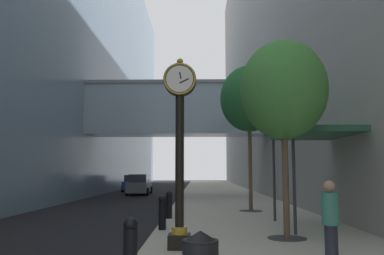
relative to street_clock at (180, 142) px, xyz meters
name	(u,v)px	position (x,y,z in m)	size (l,w,h in m)	color
ground_plane	(180,197)	(-0.96, 21.06, -2.78)	(110.00, 110.00, 0.00)	black
sidewalk_right	(221,194)	(2.38, 24.06, -2.71)	(6.67, 80.00, 0.14)	#ADA593
building_block_left	(54,34)	(-12.40, 24.03, 11.48)	(23.01, 80.00, 28.65)	#758EA8
building_block_right	(307,9)	(10.21, 24.06, 13.65)	(9.00, 80.00, 32.85)	gray
street_clock	(180,142)	(0.00, 0.00, 0.00)	(0.84, 0.55, 4.80)	black
bollard_nearest	(130,248)	(-0.71, -2.93, -2.06)	(0.26, 0.26, 1.10)	black
bollard_third	(162,212)	(-0.71, 3.16, -2.06)	(0.26, 0.26, 1.10)	black
bollard_fourth	(169,204)	(-0.71, 6.21, -2.06)	(0.26, 0.26, 1.10)	black
street_tree_near	(283,90)	(2.97, 1.51, 1.62)	(2.55, 2.55, 5.74)	#333335
street_tree_mid_near	(249,99)	(2.97, 9.21, 2.77)	(2.84, 2.84, 7.06)	#333335
pedestrian_walking	(330,220)	(3.16, -1.71, -1.73)	(0.37, 0.37, 1.71)	#23232D
storefront_awning	(313,135)	(4.47, 3.84, 0.50)	(2.40, 3.60, 3.30)	#235138
car_grey_near	(139,185)	(-4.67, 24.66, -1.94)	(1.99, 4.57, 1.75)	slate
car_blue_mid	(134,183)	(-6.05, 30.15, -1.99)	(2.02, 4.15, 1.63)	navy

